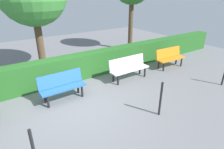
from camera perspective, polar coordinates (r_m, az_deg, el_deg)
The scene contains 6 objects.
ground_plane at distance 5.88m, azimuth -10.73°, elevation -9.11°, with size 19.62×19.62×0.00m, color slate.
bench_orange at distance 8.81m, azimuth 17.02°, elevation 5.11°, with size 1.43×0.52×0.86m.
bench_white at distance 7.29m, azimuth 5.05°, elevation 2.26°, with size 1.62×0.46×0.86m.
bench_blue at distance 6.08m, azimuth -14.80°, elevation -3.17°, with size 1.42×0.50×0.86m.
hedge_row at distance 7.50m, azimuth -8.65°, elevation 2.67°, with size 15.62×0.55×0.96m, color #266023.
railing_post_mid at distance 5.29m, azimuth 14.46°, elevation -7.17°, with size 0.06×0.06×1.00m, color black.
Camera 1 is at (1.79, 4.62, 3.16)m, focal length 30.30 mm.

